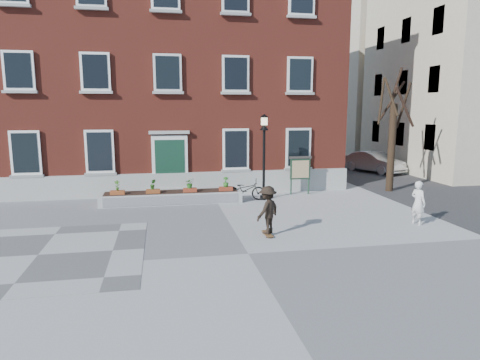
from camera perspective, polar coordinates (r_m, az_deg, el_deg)
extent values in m
plane|color=#99999C|center=(12.64, 1.11, -9.80)|extent=(100.00, 100.00, 0.00)
cube|color=#565658|center=(13.82, -25.33, -9.02)|extent=(6.00, 6.00, 0.01)
imported|color=black|center=(19.65, 0.70, -1.27)|extent=(1.95, 1.06, 0.97)
imported|color=silver|center=(29.43, 17.44, 2.32)|extent=(2.90, 4.42, 1.38)
imported|color=silver|center=(16.78, 22.65, -2.81)|extent=(0.55, 0.68, 1.61)
cube|color=maroon|center=(25.74, -9.87, 13.49)|extent=(18.00, 10.00, 12.00)
cube|color=#ACADA7|center=(20.88, -9.24, -0.58)|extent=(18.00, 0.24, 1.10)
cube|color=#AAAAA4|center=(20.83, -9.20, -1.86)|extent=(2.60, 0.80, 0.20)
cube|color=#A0A09B|center=(20.94, -9.22, -1.24)|extent=(2.20, 0.50, 0.20)
cube|color=white|center=(20.75, -9.32, 2.43)|extent=(1.70, 0.12, 2.50)
cube|color=#133525|center=(20.72, -9.31, 2.14)|extent=(1.40, 0.06, 2.30)
cube|color=#A9A9A4|center=(20.59, -9.43, 6.28)|extent=(1.90, 0.25, 0.15)
cube|color=white|center=(21.52, -26.69, 3.26)|extent=(1.30, 0.10, 2.00)
cube|color=black|center=(21.47, -26.72, 3.24)|extent=(1.08, 0.04, 1.78)
cube|color=gray|center=(21.58, -26.52, 0.45)|extent=(1.44, 0.20, 0.12)
cube|color=white|center=(21.48, -27.42, 12.84)|extent=(1.30, 0.10, 1.70)
cube|color=black|center=(21.43, -27.46, 12.84)|extent=(1.08, 0.04, 1.48)
cube|color=#A4A49F|center=(21.38, -27.28, 10.42)|extent=(1.44, 0.20, 0.12)
cube|color=#A3A39E|center=(21.79, -28.05, 19.89)|extent=(1.44, 0.20, 0.12)
cube|color=white|center=(20.85, -18.20, 3.63)|extent=(1.30, 0.10, 2.00)
cube|color=black|center=(20.80, -18.22, 3.62)|extent=(1.08, 0.04, 1.78)
cube|color=gray|center=(20.92, -18.07, 0.73)|extent=(1.44, 0.20, 0.12)
cube|color=white|center=(20.82, -18.73, 13.53)|extent=(1.30, 0.10, 1.70)
cube|color=black|center=(20.77, -18.75, 13.54)|extent=(1.08, 0.04, 1.48)
cube|color=#ADADA7|center=(20.71, -18.62, 11.03)|extent=(1.44, 0.20, 0.12)
cube|color=#9E9E99|center=(21.14, -19.18, 20.82)|extent=(1.44, 0.20, 0.12)
cube|color=silver|center=(20.64, -9.64, 13.93)|extent=(1.30, 0.10, 1.70)
cube|color=black|center=(20.59, -9.64, 13.94)|extent=(1.08, 0.04, 1.48)
cube|color=#A4A49F|center=(20.53, -9.57, 11.41)|extent=(1.44, 0.20, 0.12)
cube|color=#9A9A95|center=(20.96, -9.86, 21.29)|extent=(1.44, 0.20, 0.12)
cube|color=white|center=(20.98, -0.57, 4.15)|extent=(1.30, 0.10, 2.00)
cube|color=black|center=(20.93, -0.55, 4.13)|extent=(1.08, 0.04, 1.78)
cube|color=#999994|center=(21.05, -0.54, 1.26)|extent=(1.44, 0.20, 0.12)
cube|color=silver|center=(20.95, -0.59, 14.00)|extent=(1.30, 0.10, 1.70)
cube|color=black|center=(20.90, -0.57, 14.01)|extent=(1.08, 0.04, 1.48)
cube|color=#A8A8A2|center=(20.84, -0.56, 11.51)|extent=(1.44, 0.20, 0.12)
cube|color=gray|center=(21.26, -0.57, 21.25)|extent=(1.44, 0.20, 0.12)
cube|color=silver|center=(21.76, 7.78, 4.25)|extent=(1.30, 0.10, 2.00)
cube|color=black|center=(21.72, 7.82, 4.24)|extent=(1.08, 0.04, 1.78)
cube|color=gray|center=(21.83, 7.76, 1.47)|extent=(1.44, 0.20, 0.12)
cube|color=white|center=(21.73, 8.00, 13.75)|extent=(1.30, 0.10, 1.70)
cube|color=black|center=(21.68, 8.04, 13.76)|extent=(1.08, 0.04, 1.48)
cube|color=gray|center=(21.63, 7.99, 11.35)|extent=(1.44, 0.20, 0.12)
cube|color=#ACACA7|center=(22.04, 8.22, 20.75)|extent=(1.44, 0.20, 0.12)
cube|color=beige|center=(19.28, -9.09, -2.33)|extent=(6.20, 1.10, 0.50)
cube|color=#BABABA|center=(18.74, -9.04, -2.68)|extent=(5.80, 0.02, 0.40)
cube|color=black|center=(19.24, -9.11, -1.60)|extent=(5.80, 0.90, 0.06)
cube|color=brown|center=(19.06, -16.02, -1.65)|extent=(0.60, 0.25, 0.20)
imported|color=#35681F|center=(19.00, -16.07, -0.69)|extent=(0.24, 0.24, 0.45)
cube|color=brown|center=(18.97, -11.51, -1.52)|extent=(0.60, 0.25, 0.20)
imported|color=#2A611D|center=(18.91, -11.54, -0.56)|extent=(0.25, 0.25, 0.45)
cube|color=maroon|center=(19.01, -6.68, -1.37)|extent=(0.60, 0.25, 0.20)
imported|color=#27621D|center=(18.95, -6.70, -0.41)|extent=(0.40, 0.40, 0.45)
cube|color=maroon|center=(19.17, -1.91, -1.21)|extent=(0.60, 0.25, 0.20)
imported|color=#2A6D20|center=(19.12, -1.91, -0.26)|extent=(0.25, 0.25, 0.45)
cylinder|color=#302115|center=(22.83, 19.55, 4.04)|extent=(0.36, 0.36, 4.40)
cylinder|color=#302115|center=(23.00, 20.96, 9.21)|extent=(0.12, 1.12, 2.23)
cylinder|color=black|center=(23.29, 19.60, 9.94)|extent=(1.18, 0.49, 1.97)
cylinder|color=black|center=(22.82, 18.34, 10.01)|extent=(0.88, 1.14, 2.35)
cylinder|color=#2F2115|center=(22.41, 19.52, 10.42)|extent=(0.60, 0.77, 1.90)
cylinder|color=#311E15|center=(22.31, 21.12, 9.09)|extent=(1.39, 0.55, 1.95)
cylinder|color=black|center=(22.97, 20.19, 11.97)|extent=(0.43, 0.48, 1.58)
cube|color=#39383B|center=(33.26, 15.25, 2.03)|extent=(8.00, 36.00, 0.01)
cube|color=beige|center=(32.92, 28.68, 13.35)|extent=(10.00, 11.00, 14.00)
cube|color=beige|center=(42.91, 18.31, 12.22)|extent=(10.00, 11.00, 13.00)
cube|color=#3A3332|center=(43.79, 18.80, 21.06)|extent=(10.40, 11.40, 0.50)
cube|color=black|center=(27.33, 24.03, 5.22)|extent=(0.08, 1.00, 1.50)
cube|color=black|center=(30.01, 20.58, 5.76)|extent=(0.08, 1.00, 1.50)
cube|color=black|center=(32.79, 17.70, 6.20)|extent=(0.08, 1.00, 1.50)
cube|color=black|center=(27.32, 24.51, 12.13)|extent=(0.08, 1.00, 1.50)
cube|color=black|center=(30.01, 20.96, 12.05)|extent=(0.08, 1.00, 1.50)
cube|color=black|center=(32.79, 18.00, 11.96)|extent=(0.08, 1.00, 1.50)
cube|color=black|center=(27.69, 25.00, 18.74)|extent=(0.08, 1.00, 1.50)
cube|color=black|center=(30.35, 21.34, 18.09)|extent=(0.08, 1.00, 1.50)
cube|color=black|center=(33.10, 18.30, 17.49)|extent=(0.08, 1.00, 1.50)
cylinder|color=black|center=(19.83, 3.16, -2.33)|extent=(0.32, 0.32, 0.20)
cylinder|color=black|center=(19.58, 3.20, 1.97)|extent=(0.12, 0.12, 3.20)
cone|color=black|center=(19.42, 3.24, 7.09)|extent=(0.40, 0.40, 0.30)
cube|color=beige|center=(19.41, 3.25, 7.83)|extent=(0.24, 0.24, 0.34)
cone|color=black|center=(19.41, 3.26, 8.57)|extent=(0.40, 0.40, 0.16)
cylinder|color=#1B3729|center=(20.94, 6.84, 0.48)|extent=(0.08, 0.08, 1.80)
cylinder|color=#1A3422|center=(21.23, 9.16, 0.55)|extent=(0.08, 0.08, 1.80)
cube|color=#183021|center=(21.03, 8.03, 1.46)|extent=(1.00, 0.10, 1.00)
cube|color=#D0C086|center=(20.97, 8.08, 1.43)|extent=(0.85, 0.02, 0.85)
cube|color=#3B3733|center=(20.96, 8.06, 3.00)|extent=(1.10, 0.16, 0.10)
cube|color=brown|center=(14.38, 3.67, -7.15)|extent=(0.22, 0.78, 0.03)
cylinder|color=black|center=(14.10, 3.60, -7.63)|extent=(0.03, 0.05, 0.05)
cylinder|color=black|center=(14.15, 4.31, -7.58)|extent=(0.03, 0.05, 0.05)
cylinder|color=black|center=(14.62, 3.06, -6.99)|extent=(0.03, 0.05, 0.05)
cylinder|color=black|center=(14.67, 3.75, -6.95)|extent=(0.03, 0.05, 0.05)
imported|color=black|center=(14.16, 3.71, -4.00)|extent=(1.17, 1.12, 1.59)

